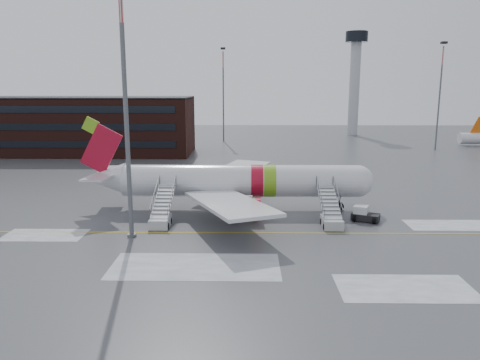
{
  "coord_description": "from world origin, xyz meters",
  "views": [
    {
      "loc": [
        -1.74,
        -46.45,
        14.73
      ],
      "look_at": [
        -2.54,
        6.36,
        4.0
      ],
      "focal_mm": 35.0,
      "sensor_mm": 36.0,
      "label": 1
    }
  ],
  "objects_px": {
    "airstair_fwd": "(331,216)",
    "airstair_aft": "(162,215)",
    "airliner": "(232,181)",
    "pushback_tug": "(364,214)",
    "light_mast_near": "(125,101)"
  },
  "relations": [
    {
      "from": "airliner",
      "to": "airstair_fwd",
      "type": "height_order",
      "value": "airliner"
    },
    {
      "from": "pushback_tug",
      "to": "airstair_aft",
      "type": "bearing_deg",
      "value": -175.56
    },
    {
      "from": "airstair_fwd",
      "to": "airstair_aft",
      "type": "height_order",
      "value": "same"
    },
    {
      "from": "light_mast_near",
      "to": "pushback_tug",
      "type": "bearing_deg",
      "value": 13.64
    },
    {
      "from": "airliner",
      "to": "pushback_tug",
      "type": "xyz_separation_m",
      "value": [
        14.68,
        -4.82,
        -2.67
      ]
    },
    {
      "from": "airstair_aft",
      "to": "airliner",
      "type": "bearing_deg",
      "value": 41.41
    },
    {
      "from": "airliner",
      "to": "light_mast_near",
      "type": "bearing_deg",
      "value": -131.96
    },
    {
      "from": "airstair_fwd",
      "to": "light_mast_near",
      "type": "xyz_separation_m",
      "value": [
        -20.35,
        -4.19,
        12.17
      ]
    },
    {
      "from": "airliner",
      "to": "light_mast_near",
      "type": "xyz_separation_m",
      "value": [
        -9.64,
        -10.72,
        9.82
      ]
    },
    {
      "from": "airliner",
      "to": "airstair_fwd",
      "type": "relative_size",
      "value": 4.55
    },
    {
      "from": "pushback_tug",
      "to": "light_mast_near",
      "type": "relative_size",
      "value": 0.13
    },
    {
      "from": "airliner",
      "to": "airstair_aft",
      "type": "height_order",
      "value": "airliner"
    },
    {
      "from": "airstair_fwd",
      "to": "pushback_tug",
      "type": "bearing_deg",
      "value": 23.34
    },
    {
      "from": "airliner",
      "to": "airstair_aft",
      "type": "distance_m",
      "value": 10.16
    },
    {
      "from": "airliner",
      "to": "airstair_aft",
      "type": "bearing_deg",
      "value": -138.59
    }
  ]
}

